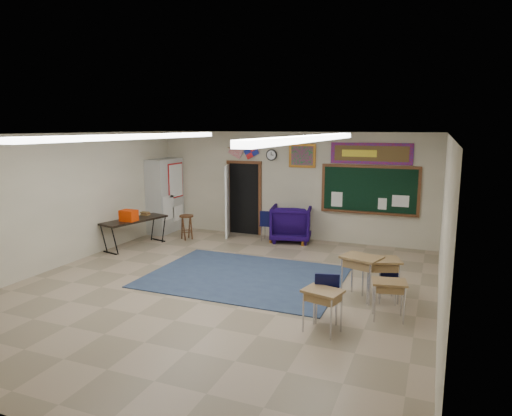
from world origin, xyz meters
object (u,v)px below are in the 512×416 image
at_px(student_desk_front_left, 361,275).
at_px(wooden_stool, 187,227).
at_px(wingback_armchair, 291,223).
at_px(student_desk_front_right, 381,277).
at_px(folding_table, 135,232).

distance_m(student_desk_front_left, wooden_stool, 5.96).
relative_size(wingback_armchair, student_desk_front_left, 1.36).
height_order(student_desk_front_right, wooden_stool, student_desk_front_right).
distance_m(wingback_armchair, folding_table, 4.23).
bearing_deg(folding_table, wingback_armchair, 44.90).
bearing_deg(wingback_armchair, wooden_stool, 7.08).
relative_size(student_desk_front_right, folding_table, 0.41).
bearing_deg(wooden_stool, student_desk_front_right, -25.52).
distance_m(wingback_armchair, student_desk_front_left, 4.44).
height_order(student_desk_front_left, folding_table, folding_table).
xyz_separation_m(wingback_armchair, student_desk_front_left, (2.50, -3.67, -0.05)).
relative_size(wingback_armchair, wooden_stool, 1.60).
bearing_deg(student_desk_front_right, wingback_armchair, 107.21).
xyz_separation_m(wingback_armchair, wooden_stool, (-2.79, -0.93, -0.14)).
distance_m(folding_table, wooden_stool, 1.50).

